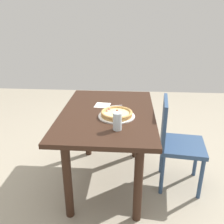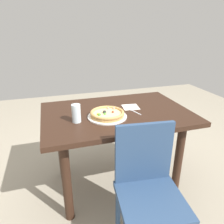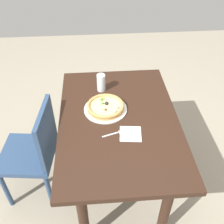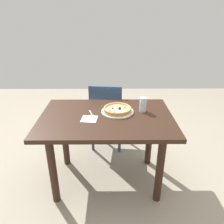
{
  "view_description": "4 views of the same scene",
  "coord_description": "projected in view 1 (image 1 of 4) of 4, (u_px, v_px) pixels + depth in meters",
  "views": [
    {
      "loc": [
        -2.01,
        -0.19,
        1.58
      ],
      "look_at": [
        -0.05,
        -0.04,
        0.77
      ],
      "focal_mm": 39.03,
      "sensor_mm": 36.0,
      "label": 1
    },
    {
      "loc": [
        -0.52,
        -1.56,
        1.43
      ],
      "look_at": [
        -0.05,
        -0.04,
        0.77
      ],
      "focal_mm": 33.77,
      "sensor_mm": 36.0,
      "label": 2
    },
    {
      "loc": [
        1.35,
        -0.15,
        2.0
      ],
      "look_at": [
        -0.05,
        -0.04,
        0.77
      ],
      "focal_mm": 42.24,
      "sensor_mm": 36.0,
      "label": 3
    },
    {
      "loc": [
        -0.04,
        1.79,
        1.62
      ],
      "look_at": [
        -0.05,
        -0.04,
        0.77
      ],
      "focal_mm": 34.45,
      "sensor_mm": 36.0,
      "label": 4
    }
  ],
  "objects": [
    {
      "name": "ground_plane",
      "position": [
        108.0,
        180.0,
        2.47
      ],
      "size": [
        6.0,
        6.0,
        0.0
      ],
      "primitive_type": "plane",
      "color": "#9E937F"
    },
    {
      "name": "dining_table",
      "position": [
        108.0,
        124.0,
        2.23
      ],
      "size": [
        1.23,
        0.83,
        0.75
      ],
      "color": "#331E14",
      "rests_on": "ground"
    },
    {
      "name": "chair_near",
      "position": [
        176.0,
        141.0,
        2.25
      ],
      "size": [
        0.44,
        0.44,
        0.87
      ],
      "rotation": [
        0.0,
        0.0,
        3.03
      ],
      "color": "navy",
      "rests_on": "ground"
    },
    {
      "name": "plate",
      "position": [
        117.0,
        116.0,
        2.08
      ],
      "size": [
        0.31,
        0.31,
        0.01
      ],
      "primitive_type": "cylinder",
      "color": "white",
      "rests_on": "dining_table"
    },
    {
      "name": "pizza",
      "position": [
        117.0,
        113.0,
        2.07
      ],
      "size": [
        0.27,
        0.27,
        0.05
      ],
      "color": "tan",
      "rests_on": "plate"
    },
    {
      "name": "fork",
      "position": [
        112.0,
        106.0,
        2.3
      ],
      "size": [
        0.06,
        0.16,
        0.0
      ],
      "rotation": [
        0.0,
        0.0,
        1.87
      ],
      "color": "silver",
      "rests_on": "dining_table"
    },
    {
      "name": "drinking_glass",
      "position": [
        117.0,
        121.0,
        1.82
      ],
      "size": [
        0.07,
        0.07,
        0.14
      ],
      "primitive_type": "cylinder",
      "color": "silver",
      "rests_on": "dining_table"
    },
    {
      "name": "napkin",
      "position": [
        103.0,
        105.0,
        2.32
      ],
      "size": [
        0.15,
        0.15,
        0.0
      ],
      "primitive_type": "cube",
      "rotation": [
        0.0,
        0.0,
        -0.11
      ],
      "color": "white",
      "rests_on": "dining_table"
    }
  ]
}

